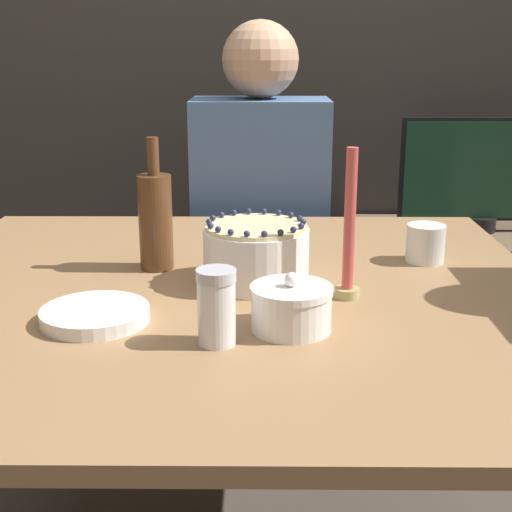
% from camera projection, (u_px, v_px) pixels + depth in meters
% --- Properties ---
extents(wall_behind, '(8.00, 0.05, 2.60)m').
position_uv_depth(wall_behind, '(243.00, 12.00, 2.55)').
color(wall_behind, '#38332D').
rests_on(wall_behind, ground_plane).
extents(dining_table, '(1.27, 1.20, 0.74)m').
position_uv_depth(dining_table, '(226.00, 338.00, 1.40)').
color(dining_table, '#936D47').
rests_on(dining_table, ground_plane).
extents(cake, '(0.21, 0.21, 0.13)m').
position_uv_depth(cake, '(256.00, 254.00, 1.39)').
color(cake, white).
rests_on(cake, dining_table).
extents(sugar_bowl, '(0.14, 0.14, 0.10)m').
position_uv_depth(sugar_bowl, '(291.00, 308.00, 1.17)').
color(sugar_bowl, white).
rests_on(sugar_bowl, dining_table).
extents(sugar_shaker, '(0.06, 0.06, 0.12)m').
position_uv_depth(sugar_shaker, '(219.00, 307.00, 1.11)').
color(sugar_shaker, white).
rests_on(sugar_shaker, dining_table).
extents(plate_stack, '(0.19, 0.19, 0.02)m').
position_uv_depth(plate_stack, '(95.00, 315.00, 1.21)').
color(plate_stack, white).
rests_on(plate_stack, dining_table).
extents(candle, '(0.05, 0.05, 0.28)m').
position_uv_depth(candle, '(349.00, 238.00, 1.30)').
color(candle, tan).
rests_on(candle, dining_table).
extents(bottle, '(0.07, 0.07, 0.27)m').
position_uv_depth(bottle, '(155.00, 220.00, 1.47)').
color(bottle, brown).
rests_on(bottle, dining_table).
extents(cup, '(0.08, 0.08, 0.08)m').
position_uv_depth(cup, '(425.00, 243.00, 1.53)').
color(cup, white).
rests_on(cup, dining_table).
extents(person_man_blue_shirt, '(0.40, 0.34, 1.26)m').
position_uv_depth(person_man_blue_shirt, '(260.00, 260.00, 2.19)').
color(person_man_blue_shirt, '#595960').
rests_on(person_man_blue_shirt, ground_plane).
extents(side_cabinet, '(0.83, 0.50, 0.57)m').
position_uv_depth(side_cabinet, '(473.00, 308.00, 2.55)').
color(side_cabinet, brown).
rests_on(side_cabinet, ground_plane).
extents(tv_monitor, '(0.58, 0.10, 0.39)m').
position_uv_depth(tv_monitor, '(485.00, 173.00, 2.41)').
color(tv_monitor, black).
rests_on(tv_monitor, side_cabinet).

